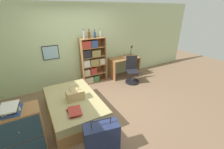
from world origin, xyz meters
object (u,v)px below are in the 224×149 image
magazine_pile_on_dresser (10,109)px  desk_lamp (132,48)px  bookcase (92,61)px  bottle_blue (100,34)px  bed (74,106)px  bottle_clear (95,35)px  book_stack_on_bed (74,112)px  handbag (75,95)px  desk_chair (132,74)px  bottle_brown (89,35)px  bottle_green (84,35)px  dresser (22,134)px  suitcase (102,140)px  desk (124,64)px

magazine_pile_on_dresser → desk_lamp: bearing=27.7°
bookcase → desk_lamp: size_ratio=3.34×
magazine_pile_on_dresser → bottle_blue: bottle_blue is taller
bed → bottle_clear: bottle_clear is taller
magazine_pile_on_dresser → bottle_blue: 3.39m
book_stack_on_bed → magazine_pile_on_dresser: 1.11m
handbag → book_stack_on_bed: handbag is taller
desk_lamp → desk_chair: (-0.35, -0.57, -0.75)m
bed → desk_chair: bearing=17.8°
bottle_brown → bottle_clear: bearing=10.6°
bed → book_stack_on_bed: book_stack_on_bed is taller
bottle_green → desk_chair: bearing=-25.8°
book_stack_on_bed → desk_chair: 2.76m
dresser → bottle_clear: bearing=43.0°
dresser → bottle_green: bearing=47.6°
bed → handbag: handbag is taller
suitcase → bottle_brown: 3.22m
suitcase → magazine_pile_on_dresser: magazine_pile_on_dresser is taller
handbag → desk: 2.68m
desk_chair → bottle_blue: bearing=139.8°
bookcase → bottle_brown: 0.88m
suitcase → desk_lamp: (2.54, 2.67, 0.72)m
bed → desk_lamp: (2.65, 1.31, 0.82)m
suitcase → desk_lamp: bearing=46.5°
desk_chair → bottle_brown: bearing=151.2°
suitcase → bookcase: size_ratio=0.51×
handbag → bottle_green: bearing=61.0°
desk_lamp → desk_chair: size_ratio=0.50×
magazine_pile_on_dresser → handbag: bearing=26.9°
book_stack_on_bed → desk_lamp: desk_lamp is taller
suitcase → book_stack_on_bed: bearing=106.2°
magazine_pile_on_dresser → dresser: bearing=-31.7°
bookcase → bottle_blue: 0.94m
bottle_clear → bed: bearing=-130.7°
bottle_blue → desk_chair: (0.84, -0.71, -1.35)m
bottle_blue → desk_lamp: 1.34m
dresser → magazine_pile_on_dresser: (-0.05, 0.03, 0.51)m
desk_chair → suitcase: bearing=-136.2°
bottle_brown → bottle_clear: 0.21m
handbag → desk: (2.29, 1.39, -0.07)m
bottle_blue → dresser: bearing=-139.5°
handbag → bottle_blue: bottle_blue is taller
desk_lamp → dresser: bearing=-151.6°
bookcase → bottle_brown: size_ratio=5.40×
magazine_pile_on_dresser → bottle_green: bottle_green is taller
magazine_pile_on_dresser → bottle_brown: bearing=44.0°
book_stack_on_bed → desk_lamp: size_ratio=0.85×
bed → desk: size_ratio=1.67×
desk → book_stack_on_bed: bearing=-142.5°
dresser → desk_lamp: 4.26m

